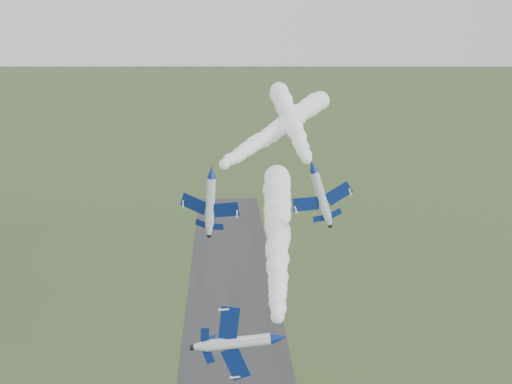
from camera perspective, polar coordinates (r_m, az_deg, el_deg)
jet_lead at (r=69.91m, az=2.37°, el=-14.41°), size 3.78×11.83×9.68m
smoke_trail_jet_lead at (r=96.25m, az=2.16°, el=-3.95°), size 9.79×55.55×5.38m
jet_pair_left at (r=87.61m, az=-4.49°, el=2.03°), size 9.84×11.28×2.95m
smoke_trail_jet_pair_left at (r=121.77m, az=2.76°, el=6.70°), size 31.87×65.90×5.02m
jet_pair_right at (r=88.42m, az=5.68°, el=2.57°), size 9.14×11.52×3.70m
smoke_trail_jet_pair_right at (r=122.09m, az=3.37°, el=7.50°), size 5.69×64.59×4.76m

